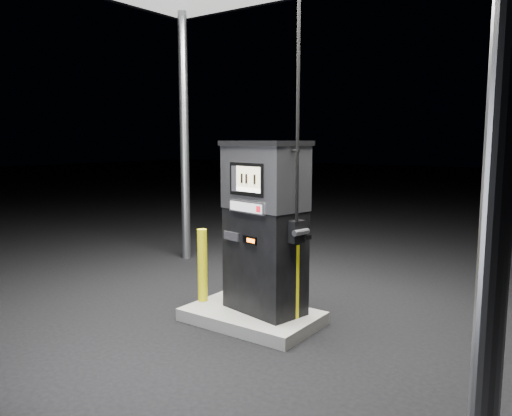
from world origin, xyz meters
The scene contains 5 objects.
ground centered at (0.00, 0.00, 0.00)m, with size 80.00×80.00×0.00m, color black.
pump_island centered at (0.00, 0.00, 0.07)m, with size 1.60×1.00×0.15m, color slate.
fuel_dispenser centered at (0.12, 0.10, 1.21)m, with size 1.19×0.81×4.27m.
bollard_left centered at (-0.74, -0.07, 0.62)m, with size 0.13×0.13×0.94m, color yellow.
bollard_right centered at (0.55, 0.09, 0.59)m, with size 0.12×0.12×0.88m, color yellow.
Camera 1 is at (3.47, -4.73, 2.20)m, focal length 35.00 mm.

